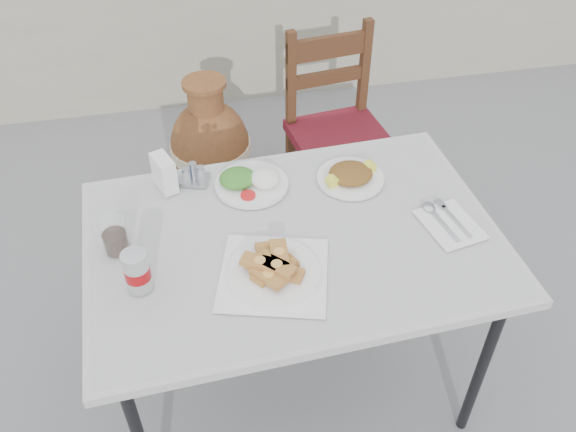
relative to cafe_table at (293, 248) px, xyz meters
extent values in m
plane|color=slate|center=(0.08, -0.10, -0.78)|extent=(80.00, 80.00, 0.00)
cylinder|color=black|center=(0.61, -0.35, -0.38)|extent=(0.04, 0.04, 0.78)
cylinder|color=black|center=(-0.61, 0.35, -0.38)|extent=(0.04, 0.04, 0.78)
cylinder|color=black|center=(0.58, 0.40, -0.38)|extent=(0.04, 0.04, 0.78)
cube|color=white|center=(0.00, 0.00, 0.04)|extent=(1.41, 0.99, 0.03)
cube|color=white|center=(0.00, 0.00, 0.06)|extent=(1.36, 0.94, 0.01)
cube|color=white|center=(-0.10, -0.16, 0.06)|extent=(0.41, 0.41, 0.00)
cylinder|color=white|center=(-0.10, -0.16, 0.07)|extent=(0.29, 0.29, 0.01)
cylinder|color=white|center=(-0.10, -0.16, 0.06)|extent=(0.30, 0.30, 0.01)
cylinder|color=white|center=(-0.10, 0.29, 0.07)|extent=(0.27, 0.27, 0.01)
ellipsoid|color=white|center=(-0.05, 0.27, 0.10)|extent=(0.11, 0.11, 0.06)
ellipsoid|color=#367321|center=(-0.14, 0.30, 0.09)|extent=(0.13, 0.12, 0.06)
cylinder|color=red|center=(-0.12, 0.21, 0.08)|extent=(0.05, 0.05, 0.01)
cylinder|color=white|center=(0.27, 0.25, 0.07)|extent=(0.25, 0.25, 0.01)
ellipsoid|color=#2D5E17|center=(0.27, 0.25, 0.09)|extent=(0.16, 0.15, 0.05)
cylinder|color=yellow|center=(0.19, 0.22, 0.09)|extent=(0.05, 0.05, 0.05)
cylinder|color=yellow|center=(0.35, 0.27, 0.09)|extent=(0.05, 0.05, 0.05)
cylinder|color=silver|center=(-0.50, -0.13, 0.13)|extent=(0.08, 0.08, 0.14)
cylinder|color=#A90C10|center=(-0.50, -0.13, 0.12)|extent=(0.08, 0.08, 0.04)
cylinder|color=#B4B4BB|center=(-0.50, -0.13, 0.20)|extent=(0.07, 0.07, 0.00)
cylinder|color=white|center=(-0.57, 0.05, 0.12)|extent=(0.09, 0.09, 0.12)
cylinder|color=black|center=(-0.57, 0.05, 0.10)|extent=(0.08, 0.08, 0.07)
cube|color=white|center=(-0.40, 0.34, 0.12)|extent=(0.09, 0.12, 0.13)
cube|color=blue|center=(-0.37, 0.35, 0.11)|extent=(0.04, 0.06, 0.08)
cube|color=#B4B4BB|center=(-0.30, 0.36, 0.06)|extent=(0.13, 0.11, 0.01)
cylinder|color=white|center=(-0.32, 0.34, 0.10)|extent=(0.03, 0.03, 0.06)
cylinder|color=white|center=(-0.27, 0.34, 0.10)|extent=(0.03, 0.03, 0.06)
cylinder|color=#B4B4BB|center=(-0.30, 0.38, 0.10)|extent=(0.03, 0.03, 0.05)
cube|color=white|center=(0.53, -0.06, 0.06)|extent=(0.21, 0.25, 0.00)
cube|color=#B4B4BB|center=(0.51, -0.06, 0.07)|extent=(0.05, 0.17, 0.00)
ellipsoid|color=#B4B4BB|center=(0.49, 0.04, 0.07)|extent=(0.04, 0.06, 0.01)
cube|color=#B4B4BB|center=(0.56, -0.05, 0.07)|extent=(0.04, 0.17, 0.00)
cube|color=#B4B4BB|center=(0.54, 0.04, 0.07)|extent=(0.04, 0.05, 0.00)
cube|color=#3A2310|center=(0.28, 0.74, -0.53)|extent=(0.05, 0.05, 0.48)
cube|color=#3A2310|center=(0.66, 0.79, -0.53)|extent=(0.05, 0.05, 0.48)
cube|color=#3A2310|center=(0.23, 1.12, -0.53)|extent=(0.05, 0.05, 0.48)
cube|color=#3A2310|center=(0.61, 1.17, -0.53)|extent=(0.05, 0.05, 0.48)
cube|color=maroon|center=(0.44, 0.96, -0.27)|extent=(0.50, 0.50, 0.05)
cube|color=#3A2310|center=(0.23, 1.12, -0.02)|extent=(0.05, 0.05, 0.54)
cube|color=#3A2310|center=(0.61, 1.17, -0.02)|extent=(0.05, 0.05, 0.54)
cube|color=#3A2310|center=(0.42, 1.15, 0.14)|extent=(0.43, 0.09, 0.11)
cube|color=#3A2310|center=(0.42, 1.15, -0.02)|extent=(0.43, 0.09, 0.06)
cylinder|color=brown|center=(-0.18, 1.25, -0.74)|extent=(0.32, 0.32, 0.08)
ellipsoid|color=brown|center=(-0.18, 1.25, -0.42)|extent=(0.42, 0.42, 0.53)
cylinder|color=beige|center=(-0.18, 1.25, -0.42)|extent=(0.43, 0.43, 0.06)
cylinder|color=brown|center=(-0.18, 1.25, -0.13)|extent=(0.18, 0.18, 0.16)
cylinder|color=brown|center=(-0.18, 1.25, -0.04)|extent=(0.22, 0.22, 0.03)
cube|color=#9D9783|center=(0.08, 2.40, -0.18)|extent=(6.00, 0.25, 1.20)
camera|label=1|loc=(-0.31, -1.43, 1.46)|focal=38.00mm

